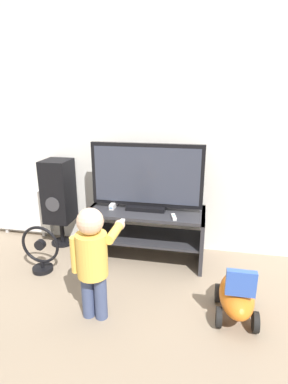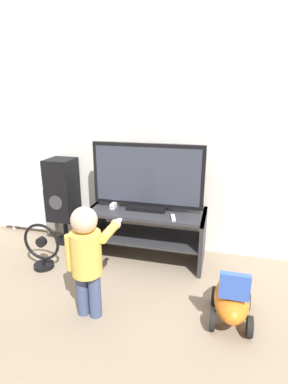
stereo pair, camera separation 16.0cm
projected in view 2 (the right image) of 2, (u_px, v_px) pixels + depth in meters
The scene contains 11 objects.
ground_plane at pixel (140, 270), 2.91m from camera, with size 16.00×16.00×0.00m, color gray.
wall_back at pixel (155, 129), 3.07m from camera, with size 10.00×0.06×2.60m.
tv_stand at pixel (147, 226), 3.05m from camera, with size 1.17×0.51×0.53m.
television at pixel (147, 178), 2.92m from camera, with size 1.10×0.20×0.66m.
game_console at pixel (115, 205), 3.07m from camera, with size 0.05×0.17×0.05m.
remote_primary at pixel (173, 218), 2.77m from camera, with size 0.07×0.13×0.03m.
child at pixel (87, 253), 2.18m from camera, with size 0.33×0.49×0.88m.
speaker_tower at pixel (62, 191), 3.34m from camera, with size 0.29×0.32×0.97m.
floor_fan at pixel (42, 248), 2.90m from camera, with size 0.38×0.19×0.47m.
ride_on_toy at pixel (232, 299), 2.21m from camera, with size 0.29×0.53×0.47m.
radiator at pixel (29, 208), 3.69m from camera, with size 0.72×0.08×0.57m.
Camera 2 is at (0.70, -2.46, 1.59)m, focal length 28.00 mm.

